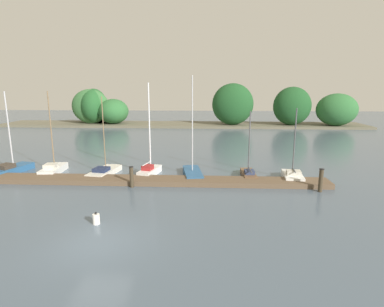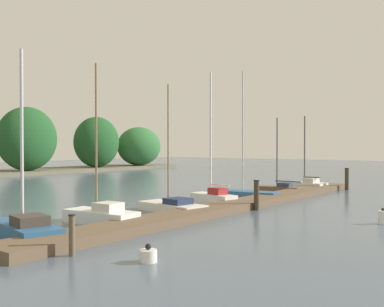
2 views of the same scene
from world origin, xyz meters
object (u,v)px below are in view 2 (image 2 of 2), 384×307
(sailboat_3, at_px, (212,195))
(mooring_piling_2, at_px, (347,179))
(channel_buoy_0, at_px, (148,255))
(sailboat_2, at_px, (170,206))
(sailboat_5, at_px, (279,188))
(mooring_piling_1, at_px, (256,195))
(sailboat_0, at_px, (24,227))
(sailboat_1, at_px, (99,214))
(sailboat_4, at_px, (244,193))
(mooring_piling_0, at_px, (72,235))
(channel_buoy_1, at_px, (383,217))
(sailboat_6, at_px, (306,184))

(sailboat_3, height_order, mooring_piling_2, sailboat_3)
(channel_buoy_0, bearing_deg, sailboat_2, 35.95)
(sailboat_5, distance_m, mooring_piling_1, 8.86)
(sailboat_0, relative_size, sailboat_1, 1.00)
(sailboat_1, distance_m, sailboat_2, 4.26)
(sailboat_4, height_order, channel_buoy_0, sailboat_4)
(sailboat_5, xyz_separation_m, mooring_piling_0, (-19.64, -3.12, 0.29))
(sailboat_1, distance_m, mooring_piling_0, 5.41)
(sailboat_1, relative_size, channel_buoy_1, 10.00)
(sailboat_4, bearing_deg, sailboat_1, 79.74)
(sailboat_6, bearing_deg, channel_buoy_0, 108.08)
(sailboat_0, bearing_deg, mooring_piling_0, -177.48)
(sailboat_5, height_order, mooring_piling_1, sailboat_5)
(sailboat_2, height_order, sailboat_5, sailboat_2)
(sailboat_1, xyz_separation_m, channel_buoy_1, (6.80, -9.22, -0.10))
(mooring_piling_0, distance_m, mooring_piling_2, 23.96)
(sailboat_0, bearing_deg, sailboat_2, -77.49)
(channel_buoy_1, bearing_deg, sailboat_0, 138.30)
(channel_buoy_0, relative_size, channel_buoy_1, 0.77)
(sailboat_3, xyz_separation_m, sailboat_4, (3.36, -0.04, -0.17))
(sailboat_1, relative_size, mooring_piling_2, 4.13)
(sailboat_4, distance_m, mooring_piling_0, 15.68)
(sailboat_6, xyz_separation_m, channel_buoy_1, (-11.90, -8.22, -0.08))
(sailboat_1, distance_m, channel_buoy_1, 11.46)
(sailboat_0, relative_size, mooring_piling_1, 4.40)
(sailboat_0, height_order, sailboat_5, sailboat_0)
(sailboat_1, height_order, channel_buoy_0, sailboat_1)
(sailboat_1, bearing_deg, sailboat_0, 87.11)
(sailboat_5, bearing_deg, channel_buoy_0, 104.29)
(sailboat_6, relative_size, mooring_piling_2, 3.39)
(sailboat_3, distance_m, mooring_piling_1, 3.18)
(sailboat_5, bearing_deg, sailboat_2, 87.70)
(sailboat_6, xyz_separation_m, channel_buoy_0, (-22.00, -4.70, -0.17))
(sailboat_3, height_order, sailboat_5, sailboat_3)
(sailboat_0, height_order, sailboat_2, sailboat_0)
(sailboat_0, xyz_separation_m, mooring_piling_0, (-0.66, -3.42, 0.22))
(sailboat_0, relative_size, mooring_piling_0, 5.45)
(sailboat_4, xyz_separation_m, mooring_piling_2, (8.64, -3.35, 0.49))
(sailboat_4, distance_m, channel_buoy_1, 10.03)
(sailboat_3, height_order, mooring_piling_1, sailboat_3)
(sailboat_2, distance_m, sailboat_5, 11.28)
(sailboat_1, relative_size, sailboat_6, 1.22)
(sailboat_3, relative_size, sailboat_5, 1.41)
(sailboat_5, bearing_deg, sailboat_0, 87.63)
(sailboat_1, relative_size, mooring_piling_1, 4.41)
(sailboat_2, xyz_separation_m, mooring_piling_1, (2.91, -3.04, 0.46))
(sailboat_3, relative_size, mooring_piling_0, 5.99)
(sailboat_0, bearing_deg, channel_buoy_1, -118.19)
(sailboat_2, xyz_separation_m, sailboat_3, (3.60, 0.05, 0.20))
(mooring_piling_0, distance_m, channel_buoy_1, 12.32)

